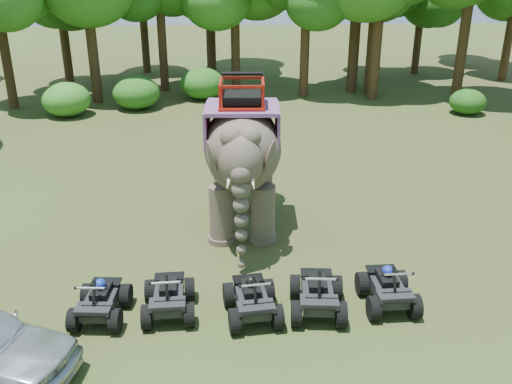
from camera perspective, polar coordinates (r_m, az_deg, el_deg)
ground at (r=15.75m, az=0.27°, el=-8.10°), size 110.00×110.00×0.00m
elephant at (r=17.50m, az=-1.37°, el=3.78°), size 2.77×5.75×4.73m
atv_0 at (r=14.20m, az=-15.36°, el=-10.01°), size 1.32×1.72×1.20m
atv_1 at (r=14.01m, az=-8.76°, el=-9.78°), size 1.28×1.72×1.24m
atv_2 at (r=13.74m, az=-0.39°, el=-10.13°), size 1.42×1.83×1.26m
atv_3 at (r=13.97m, az=6.20°, el=-9.54°), size 1.46×1.89×1.31m
atv_4 at (r=14.50m, az=13.11°, el=-8.87°), size 1.28×1.72×1.26m
tree_0 at (r=35.67m, az=-2.11°, el=16.61°), size 5.75×5.75×8.21m
tree_1 at (r=34.25m, az=4.97°, el=16.03°), size 5.55×5.55×7.92m
tree_2 at (r=34.00m, az=12.21°, el=17.18°), size 6.88×6.88×9.82m
tree_3 at (r=35.35m, az=20.34°, el=16.35°), size 6.73×6.73×9.62m
tree_26 at (r=34.19m, az=-23.95°, el=13.57°), size 5.03×5.03×7.19m
tree_27 at (r=33.76m, az=-16.33°, el=16.19°), size 6.42×6.42×9.17m
tree_28 at (r=35.99m, az=-9.43°, el=15.64°), size 5.09×5.09×7.28m
tree_29 at (r=35.40m, az=11.83°, el=17.76°), size 7.17×7.17×10.24m
tree_30 at (r=35.63m, az=10.04°, el=18.14°), size 7.35×7.35×10.50m
tree_32 at (r=42.32m, az=16.06°, el=16.09°), size 5.01×5.01×7.16m
tree_33 at (r=41.84m, az=24.23°, el=15.57°), size 5.65×5.65×8.07m
tree_34 at (r=40.62m, az=12.25°, el=17.15°), size 5.97×5.97×8.52m
tree_35 at (r=41.88m, az=-11.24°, el=17.10°), size 5.67×5.67×8.09m
tree_37 at (r=39.75m, az=-4.50°, el=16.66°), size 5.19×5.19×7.41m
tree_38 at (r=38.31m, az=-18.79°, el=15.85°), size 5.69×5.69×8.12m
tree_39 at (r=37.28m, az=10.07°, el=17.22°), size 6.33×6.33×9.04m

